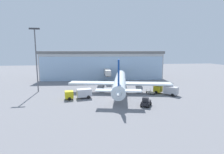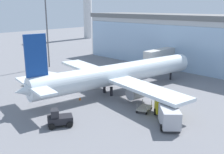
{
  "view_description": "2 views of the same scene",
  "coord_description": "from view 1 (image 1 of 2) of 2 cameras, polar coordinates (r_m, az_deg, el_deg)",
  "views": [
    {
      "loc": [
        -7.08,
        -46.7,
        13.46
      ],
      "look_at": [
        0.62,
        8.08,
        5.03
      ],
      "focal_mm": 28.0,
      "sensor_mm": 36.0,
      "label": 1
    },
    {
      "loc": [
        32.94,
        -25.94,
        15.04
      ],
      "look_at": [
        1.23,
        9.2,
        2.29
      ],
      "focal_mm": 42.0,
      "sensor_mm": 36.0,
      "label": 2
    }
  ],
  "objects": [
    {
      "name": "terminal_building",
      "position": [
        85.18,
        -3.22,
        4.01
      ],
      "size": [
        57.61,
        17.78,
        13.12
      ],
      "rotation": [
        0.0,
        0.0,
        -0.06
      ],
      "color": "#BBBBBB",
      "rests_on": "ground"
    },
    {
      "name": "apron_light_mast",
      "position": [
        61.14,
        -23.56,
        6.59
      ],
      "size": [
        3.2,
        0.4,
        20.45
      ],
      "color": "#59595E",
      "rests_on": "ground"
    },
    {
      "name": "pushback_tug",
      "position": [
        43.65,
        11.03,
        -8.12
      ],
      "size": [
        3.45,
        3.72,
        2.3
      ],
      "rotation": [
        0.0,
        0.0,
        1.0
      ],
      "color": "black",
      "rests_on": "ground"
    },
    {
      "name": "fuel_truck",
      "position": [
        56.29,
        17.39,
        -4.04
      ],
      "size": [
        6.49,
        6.92,
        2.65
      ],
      "rotation": [
        0.0,
        0.0,
        2.3
      ],
      "color": "yellow",
      "rests_on": "ground"
    },
    {
      "name": "jet_bridge",
      "position": [
        75.79,
        -1.64,
        1.63
      ],
      "size": [
        2.7,
        14.21,
        5.54
      ],
      "rotation": [
        0.0,
        0.0,
        1.54
      ],
      "color": "beige",
      "rests_on": "ground"
    },
    {
      "name": "safety_cone_wingtip",
      "position": [
        55.04,
        -12.53,
        -5.4
      ],
      "size": [
        0.36,
        0.36,
        0.55
      ],
      "primitive_type": "cone",
      "color": "orange",
      "rests_on": "ground"
    },
    {
      "name": "safety_cone_nose",
      "position": [
        50.19,
        2.13,
        -6.57
      ],
      "size": [
        0.36,
        0.36,
        0.55
      ],
      "primitive_type": "cone",
      "color": "orange",
      "rests_on": "ground"
    },
    {
      "name": "catering_truck",
      "position": [
        50.2,
        -10.61,
        -5.3
      ],
      "size": [
        7.59,
        3.62,
        2.65
      ],
      "rotation": [
        0.0,
        0.0,
        3.33
      ],
      "color": "yellow",
      "rests_on": "ground"
    },
    {
      "name": "baggage_cart",
      "position": [
        55.95,
        12.43,
        -4.93
      ],
      "size": [
        2.26,
        3.11,
        1.5
      ],
      "rotation": [
        0.0,
        0.0,
        1.83
      ],
      "color": "#9E998C",
      "rests_on": "ground"
    },
    {
      "name": "airplane",
      "position": [
        56.8,
        2.62,
        -1.58
      ],
      "size": [
        32.54,
        36.71,
        11.36
      ],
      "rotation": [
        0.0,
        0.0,
        1.36
      ],
      "color": "white",
      "rests_on": "ground"
    },
    {
      "name": "ground",
      "position": [
        49.11,
        0.6,
        -7.24
      ],
      "size": [
        240.0,
        240.0,
        0.0
      ],
      "primitive_type": "plane",
      "color": "slate"
    }
  ]
}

